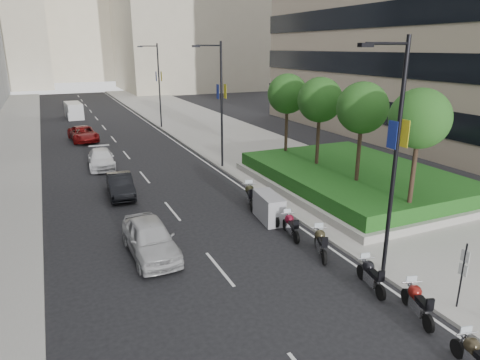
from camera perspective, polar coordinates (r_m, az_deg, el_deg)
ground at (r=15.28m, az=8.58°, el=-17.12°), size 160.00×160.00×0.00m
sidewalk_right at (r=44.36m, az=-2.55°, el=6.21°), size 10.00×100.00×0.15m
lane_edge at (r=42.74m, az=-9.19°, el=5.49°), size 0.12×100.00×0.01m
lane_centre at (r=41.73m, az=-16.10°, el=4.74°), size 0.12×100.00×0.01m
building_cream_centre at (r=131.18m, az=-21.70°, el=20.71°), size 30.00×24.00×38.00m
planter at (r=27.90m, az=14.90°, el=-0.47°), size 10.00×14.00×0.40m
hedge at (r=27.73m, az=15.00°, el=0.71°), size 9.40×13.40×0.80m
tree_0 at (r=21.50m, az=22.85°, el=7.50°), size 2.80×2.80×6.30m
tree_1 at (r=24.37m, az=16.00°, el=9.18°), size 2.80×2.80×6.30m
tree_2 at (r=27.52m, az=10.61°, el=10.41°), size 2.80×2.80×6.30m
tree_3 at (r=30.87m, az=6.33°, el=11.31°), size 2.80×2.80×6.30m
lamp_post_0 at (r=16.43m, az=19.76°, el=3.90°), size 2.34×0.45×9.00m
lamp_post_1 at (r=30.79m, az=-2.75°, el=10.71°), size 2.34×0.45×9.00m
lamp_post_2 at (r=47.92m, az=-10.93°, el=12.78°), size 2.34×0.45×9.00m
parking_sign at (r=16.25m, az=27.53°, el=-10.86°), size 0.06×0.32×2.50m
motorcycle_0 at (r=14.09m, az=28.93°, el=-20.02°), size 0.73×1.97×0.99m
motorcycle_1 at (r=15.77m, az=22.56°, el=-14.78°), size 0.90×2.01×1.04m
motorcycle_2 at (r=16.86m, az=17.02°, el=-12.03°), size 0.73×2.02×1.02m
motorcycle_3 at (r=18.82m, az=10.71°, el=-8.22°), size 1.03×2.03×1.07m
motorcycle_4 at (r=20.39m, az=6.77°, el=-6.06°), size 0.68×2.03×1.02m
motorcycle_5 at (r=22.03m, az=3.84°, el=-3.70°), size 1.21×2.46×1.41m
motorcycle_6 at (r=24.03m, az=1.34°, el=-2.08°), size 0.99×2.23×1.15m
car_a at (r=18.83m, az=-11.89°, el=-7.59°), size 1.93×4.62×1.56m
car_b at (r=26.66m, az=-15.67°, el=-0.67°), size 1.62×4.07×1.32m
car_c at (r=33.47m, az=-18.01°, el=2.72°), size 2.12×4.60×1.30m
car_d at (r=43.65m, az=-20.17°, el=5.81°), size 2.72×5.15×1.38m
delivery_van at (r=58.26m, az=-21.26°, el=8.55°), size 2.01×4.69×1.93m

